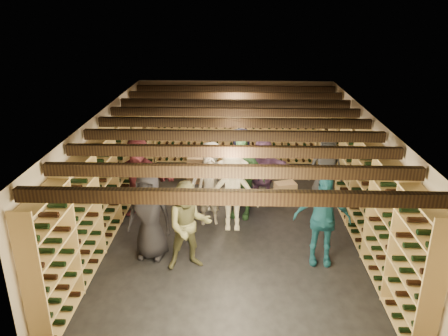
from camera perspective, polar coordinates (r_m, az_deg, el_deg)
name	(u,v)px	position (r m, az deg, el deg)	size (l,w,h in m)	color
ground	(233,224)	(9.55, 1.18, -7.27)	(8.00, 8.00, 0.00)	black
walls	(233,172)	(9.04, 1.24, -0.57)	(5.52, 8.02, 2.40)	#BFAD95
ceiling	(234,116)	(8.67, 1.30, 6.82)	(5.50, 8.00, 0.01)	beige
ceiling_joists	(234,123)	(8.70, 1.30, 5.93)	(5.40, 7.12, 0.18)	black
wine_rack_left	(111,176)	(9.47, -14.52, -1.06)	(0.32, 7.50, 2.15)	tan
wine_rack_right	(358,179)	(9.42, 17.07, -1.44)	(0.32, 7.50, 2.15)	tan
wine_rack_back	(235,128)	(12.71, 1.45, 5.29)	(4.70, 0.30, 2.15)	tan
crate_stack_left	(197,170)	(11.56, -3.55, -0.22)	(0.53, 0.37, 0.68)	tan
crate_stack_right	(285,189)	(10.88, 7.91, -2.79)	(0.57, 0.45, 0.34)	tan
crate_loose	(273,174)	(12.04, 6.41, -0.73)	(0.50, 0.33, 0.17)	tan
person_0	(150,215)	(8.15, -9.71, -6.13)	(0.83, 0.54, 1.70)	black
person_2	(189,226)	(7.75, -4.60, -7.52)	(0.81, 0.63, 1.67)	brown
person_3	(233,192)	(8.98, 1.13, -3.21)	(1.09, 0.63, 1.69)	beige
person_4	(322,219)	(8.04, 12.67, -6.55)	(1.02, 0.43, 1.75)	#1B596D
person_5	(139,177)	(9.75, -11.06, -1.15)	(1.69, 0.54, 1.82)	maroon
person_6	(241,166)	(10.23, 2.19, 0.28)	(0.88, 0.58, 1.81)	#1B1C3F
person_7	(210,191)	(9.26, -1.90, -3.01)	(0.55, 0.36, 1.51)	gray
person_9	(211,177)	(9.85, -1.69, -1.15)	(1.05, 0.60, 1.62)	#ABA89D
person_10	(241,178)	(9.51, 2.18, -1.26)	(1.08, 0.45, 1.85)	#2D5530
person_11	(263,169)	(10.42, 5.10, -0.15)	(1.44, 0.46, 1.55)	#7B5084
person_12	(326,168)	(10.60, 13.18, -0.04)	(0.80, 0.52, 1.63)	#303135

